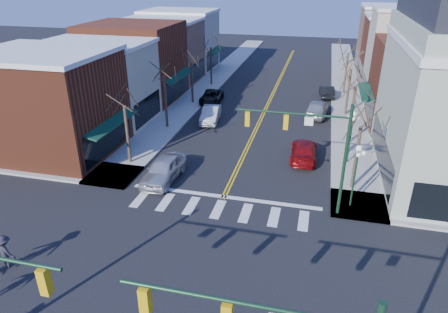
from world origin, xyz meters
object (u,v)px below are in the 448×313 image
Objects in this scene: car_right_near at (304,151)px; pedestrian_dark_b at (6,251)px; car_right_mid at (317,108)px; car_left_mid at (211,114)px; car_left_near at (164,169)px; lamppost_midblock at (352,129)px; lamppost_corner at (356,166)px; car_right_far at (327,91)px; car_left_far at (212,97)px.

car_right_near is 21.75m from pedestrian_dark_b.
car_left_mid is at bearing 28.01° from car_right_mid.
pedestrian_dark_b is at bearing -108.84° from car_left_near.
car_right_near is at bearing 178.26° from lamppost_midblock.
lamppost_corner is 24.82m from car_right_far.
pedestrian_dark_b reaches higher than car_left_mid.
car_left_far is at bearing 97.24° from car_left_near.
pedestrian_dark_b is (-17.19, -10.21, -1.90)m from lamppost_corner.
car_left_far is 0.97× the size of car_right_mid.
car_left_mid is 0.91× the size of car_right_mid.
car_left_mid reaches higher than car_right_far.
lamppost_corner is 20.09m from pedestrian_dark_b.
car_right_mid is at bearing 15.39° from car_left_mid.
car_left_near is 18.84m from car_left_far.
lamppost_corner reaches higher than car_left_mid.
lamppost_midblock is 0.90× the size of car_left_far.
lamppost_corner is at bearing 115.45° from car_right_near.
lamppost_corner is 24.37m from car_left_far.
lamppost_midblock is 14.43m from car_left_near.
car_right_mid is (10.28, 4.22, 0.10)m from car_left_mid.
car_left_far is (-1.60, 6.17, -0.08)m from car_left_mid.
car_left_near is 1.00× the size of car_right_mid.
car_left_mid is 16.01m from car_right_far.
car_left_far is at bearing -3.61° from car_right_mid.
car_right_mid is at bearing 75.68° from car_right_far.
lamppost_corner reaches higher than car_left_near.
car_right_far is 2.27× the size of pedestrian_dark_b.
car_right_far is at bearing 67.39° from car_left_near.
car_right_mid reaches higher than car_left_far.
car_right_mid reaches higher than car_right_far.
car_right_far is (0.92, 7.22, -0.17)m from car_right_mid.
car_right_mid is 31.20m from pedestrian_dark_b.
car_left_near is 11.60m from pedestrian_dark_b.
car_right_near is 1.00× the size of car_right_mid.
car_right_far is at bearing 95.66° from lamppost_midblock.
car_left_near is 1.00× the size of car_right_near.
lamppost_corner is 0.95× the size of car_left_mid.
pedestrian_dark_b is (-4.19, -10.81, 0.22)m from car_left_near.
lamppost_corner is 2.37× the size of pedestrian_dark_b.
car_right_near is (9.60, 6.00, -0.12)m from car_left_near.
lamppost_midblock is 0.87× the size of car_left_near.
car_left_near is (-13.00, 0.60, -2.11)m from lamppost_corner.
lamppost_corner and lamppost_midblock have the same top height.
car_right_far is at bearing 17.99° from car_left_far.
pedestrian_dark_b is at bearing 68.06° from car_right_mid.
lamppost_corner is at bearing -136.32° from pedestrian_dark_b.
car_left_far is at bearing -82.04° from pedestrian_dark_b.
car_left_near is at bearing -89.54° from car_left_far.
car_left_near is (-13.00, -5.90, -2.11)m from lamppost_midblock.
lamppost_corner is 1.04× the size of car_right_far.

